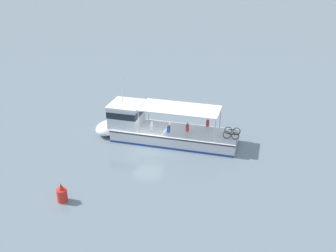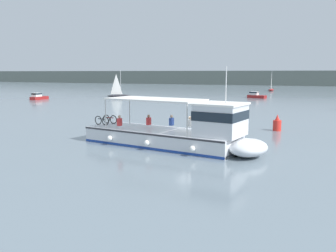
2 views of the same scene
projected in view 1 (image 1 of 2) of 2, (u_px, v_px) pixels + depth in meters
name	position (u px, v px, depth m)	size (l,w,h in m)	color
ground_plane	(148.00, 147.00, 34.06)	(400.00, 400.00, 0.00)	slate
ferry_main	(157.00, 129.00, 34.98)	(13.03, 4.98, 5.32)	silver
channel_buoy	(62.00, 194.00, 26.73)	(0.70, 0.70, 1.40)	red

